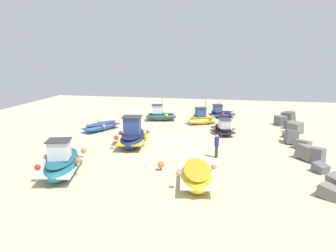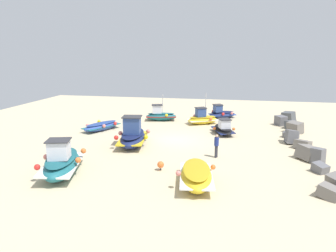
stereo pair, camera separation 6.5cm
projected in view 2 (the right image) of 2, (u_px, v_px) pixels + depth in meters
ground_plane at (175, 140)px, 26.92m from camera, size 48.72×48.72×0.00m
fishing_boat_0 at (196, 175)px, 17.78m from camera, size 4.38×2.33×1.08m
fishing_boat_1 at (202, 119)px, 32.77m from camera, size 2.72×3.41×3.20m
fishing_boat_2 at (133, 136)px, 25.23m from camera, size 4.69×2.59×2.40m
fishing_boat_3 at (62, 163)px, 19.23m from camera, size 5.05×3.04×2.31m
fishing_boat_4 at (161, 115)px, 34.44m from camera, size 2.05×3.49×2.84m
fishing_boat_5 at (223, 129)px, 28.87m from camera, size 3.63×2.37×1.50m
fishing_boat_6 at (102, 126)px, 30.18m from camera, size 4.09×2.90×0.84m
fishing_boat_7 at (222, 113)px, 35.85m from camera, size 2.54×3.29×1.58m
person_walking at (216, 144)px, 22.24m from camera, size 0.32×0.32×1.66m
breakwater_rocks at (300, 140)px, 25.39m from camera, size 20.49×2.52×1.36m
mooring_buoy_0 at (161, 165)px, 19.93m from camera, size 0.43×0.43×0.59m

